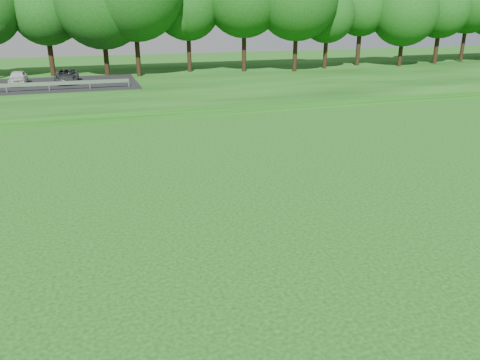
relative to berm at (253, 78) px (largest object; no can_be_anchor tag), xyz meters
name	(u,v)px	position (x,y,z in m)	size (l,w,h in m)	color
berm	(253,78)	(0.00, 0.00, 0.00)	(130.00, 30.00, 0.60)	#0F3C0B
walking_path	(314,106)	(0.00, -14.00, -0.28)	(130.00, 1.60, 0.04)	gray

